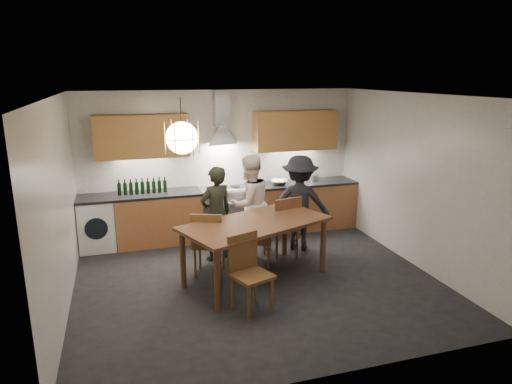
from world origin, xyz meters
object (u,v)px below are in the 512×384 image
object	(u,v)px
chair_front	(248,267)
person_mid	(249,204)
person_left	(216,214)
wine_bottles	(142,186)
chair_back_left	(208,240)
person_right	(299,203)
dining_table	(256,229)
stock_pot	(314,178)
mixing_bowl	(279,182)

from	to	relation	value
chair_front	person_mid	size ratio (longest dim) A/B	0.60
person_left	wine_bottles	xyz separation A→B (m)	(-1.05, 1.02, 0.28)
chair_back_left	wine_bottles	xyz separation A→B (m)	(-0.79, 1.62, 0.47)
person_mid	person_right	xyz separation A→B (m)	(0.83, -0.14, -0.01)
dining_table	wine_bottles	xyz separation A→B (m)	(-1.42, 1.91, 0.27)
dining_table	stock_pot	size ratio (longest dim) A/B	12.75
chair_back_left	person_mid	bearing A→B (deg)	-116.43
person_mid	mixing_bowl	world-z (taller)	person_mid
chair_back_left	person_right	world-z (taller)	person_right
wine_bottles	person_left	bearing A→B (deg)	-44.21
person_left	person_mid	size ratio (longest dim) A/B	0.93
person_left	mixing_bowl	distance (m)	1.71
person_right	mixing_bowl	world-z (taller)	person_right
wine_bottles	chair_back_left	bearing A→B (deg)	-63.95
mixing_bowl	dining_table	bearing A→B (deg)	-118.59
chair_front	stock_pot	world-z (taller)	stock_pot
mixing_bowl	person_left	bearing A→B (deg)	-144.92
dining_table	wine_bottles	size ratio (longest dim) A/B	2.80
person_left	person_right	xyz separation A→B (m)	(1.42, 0.04, 0.04)
chair_front	stock_pot	bearing A→B (deg)	32.08
person_right	wine_bottles	world-z (taller)	person_right
person_left	stock_pot	distance (m)	2.35
wine_bottles	chair_front	bearing A→B (deg)	-67.93
person_left	wine_bottles	size ratio (longest dim) A/B	1.85
dining_table	chair_back_left	size ratio (longest dim) A/B	2.34
dining_table	wine_bottles	bearing A→B (deg)	105.09
person_right	chair_back_left	bearing A→B (deg)	45.91
person_left	dining_table	bearing A→B (deg)	93.97
chair_back_left	stock_pot	xyz separation A→B (m)	(2.36, 1.63, 0.40)
chair_back_left	mixing_bowl	xyz separation A→B (m)	(1.65, 1.59, 0.38)
person_mid	wine_bottles	world-z (taller)	person_mid
stock_pot	wine_bottles	size ratio (longest dim) A/B	0.22
chair_back_left	chair_front	bearing A→B (deg)	125.98
chair_front	person_mid	xyz separation A→B (m)	(0.55, 1.84, 0.26)
chair_front	person_left	world-z (taller)	person_left
chair_front	stock_pot	size ratio (longest dim) A/B	5.38
dining_table	mixing_bowl	distance (m)	2.14
person_left	stock_pot	bearing A→B (deg)	-172.72
chair_back_left	wine_bottles	size ratio (longest dim) A/B	1.20
stock_pot	person_mid	bearing A→B (deg)	-150.95
dining_table	mixing_bowl	bearing A→B (deg)	39.94
dining_table	person_left	distance (m)	0.97
chair_back_left	person_right	xyz separation A→B (m)	(1.67, 0.65, 0.24)
stock_pot	wine_bottles	bearing A→B (deg)	-179.95
person_mid	wine_bottles	xyz separation A→B (m)	(-1.64, 0.84, 0.22)
person_mid	wine_bottles	size ratio (longest dim) A/B	1.99
mixing_bowl	stock_pot	world-z (taller)	stock_pot
dining_table	stock_pot	bearing A→B (deg)	26.46
wine_bottles	dining_table	bearing A→B (deg)	-53.43
chair_front	mixing_bowl	size ratio (longest dim) A/B	2.98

